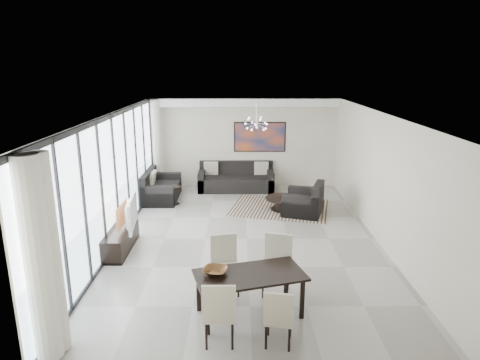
{
  "coord_description": "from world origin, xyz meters",
  "views": [
    {
      "loc": [
        -0.18,
        -9.25,
        3.93
      ],
      "look_at": [
        -0.15,
        0.63,
        1.25
      ],
      "focal_mm": 32.0,
      "sensor_mm": 36.0,
      "label": 1
    }
  ],
  "objects_px": {
    "tv_console": "(121,239)",
    "dining_table": "(250,279)",
    "coffee_table": "(283,203)",
    "television": "(127,213)",
    "sofa_main": "(236,181)"
  },
  "relations": [
    {
      "from": "coffee_table",
      "to": "dining_table",
      "type": "relative_size",
      "value": 0.52
    },
    {
      "from": "coffee_table",
      "to": "television",
      "type": "bearing_deg",
      "value": -144.61
    },
    {
      "from": "dining_table",
      "to": "coffee_table",
      "type": "bearing_deg",
      "value": 78.39
    },
    {
      "from": "sofa_main",
      "to": "tv_console",
      "type": "distance_m",
      "value": 5.29
    },
    {
      "from": "tv_console",
      "to": "dining_table",
      "type": "distance_m",
      "value": 3.74
    },
    {
      "from": "coffee_table",
      "to": "tv_console",
      "type": "bearing_deg",
      "value": -144.97
    },
    {
      "from": "tv_console",
      "to": "dining_table",
      "type": "xyz_separation_m",
      "value": [
        2.75,
        -2.5,
        0.39
      ]
    },
    {
      "from": "coffee_table",
      "to": "sofa_main",
      "type": "height_order",
      "value": "sofa_main"
    },
    {
      "from": "tv_console",
      "to": "sofa_main",
      "type": "bearing_deg",
      "value": 61.92
    },
    {
      "from": "coffee_table",
      "to": "tv_console",
      "type": "xyz_separation_m",
      "value": [
        -3.81,
        -2.67,
        0.05
      ]
    },
    {
      "from": "television",
      "to": "dining_table",
      "type": "xyz_separation_m",
      "value": [
        2.59,
        -2.58,
        -0.19
      ]
    },
    {
      "from": "coffee_table",
      "to": "television",
      "type": "height_order",
      "value": "television"
    },
    {
      "from": "sofa_main",
      "to": "tv_console",
      "type": "height_order",
      "value": "sofa_main"
    },
    {
      "from": "coffee_table",
      "to": "television",
      "type": "distance_m",
      "value": 4.52
    },
    {
      "from": "television",
      "to": "dining_table",
      "type": "bearing_deg",
      "value": -141.81
    }
  ]
}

